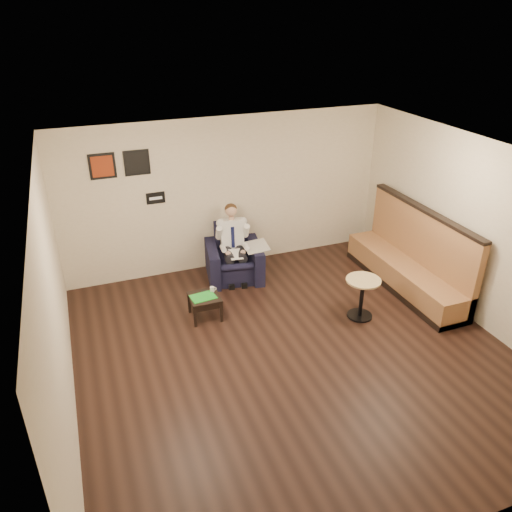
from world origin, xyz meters
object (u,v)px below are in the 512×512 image
object	(u,v)px
seated_man	(235,248)
coffee_mug	(212,289)
armchair	(234,254)
side_table	(205,307)
banquette	(408,251)
cafe_table	(362,298)
smartphone	(205,291)
green_folder	(203,297)

from	to	relation	value
seated_man	coffee_mug	bearing A→B (deg)	-118.19
armchair	side_table	bearing A→B (deg)	-118.43
side_table	coffee_mug	distance (m)	0.30
banquette	cafe_table	xyz separation A→B (m)	(-1.21, -0.54, -0.37)
seated_man	banquette	xyz separation A→B (m)	(2.70, -1.27, 0.07)
armchair	smartphone	size ratio (longest dim) A/B	8.04
banquette	smartphone	bearing A→B (deg)	172.58
green_folder	banquette	distance (m)	3.59
green_folder	cafe_table	world-z (taller)	cafe_table
green_folder	smartphone	bearing A→B (deg)	64.23
armchair	cafe_table	xyz separation A→B (m)	(1.47, -1.94, -0.13)
armchair	banquette	xyz separation A→B (m)	(2.68, -1.39, 0.24)
seated_man	side_table	distance (m)	1.34
coffee_mug	banquette	xyz separation A→B (m)	(3.38, -0.42, 0.28)
armchair	smartphone	xyz separation A→B (m)	(-0.80, -0.94, -0.08)
armchair	smartphone	world-z (taller)	armchair
cafe_table	armchair	bearing A→B (deg)	127.19
green_folder	smartphone	xyz separation A→B (m)	(0.07, 0.15, -0.00)
armchair	banquette	distance (m)	3.03
armchair	seated_man	size ratio (longest dim) A/B	0.75
seated_man	side_table	xyz separation A→B (m)	(-0.83, -0.96, -0.45)
side_table	smartphone	distance (m)	0.24
banquette	side_table	bearing A→B (deg)	174.85
coffee_mug	cafe_table	bearing A→B (deg)	-23.93
smartphone	banquette	bearing A→B (deg)	4.38
coffee_mug	side_table	bearing A→B (deg)	-148.11
coffee_mug	cafe_table	distance (m)	2.37
coffee_mug	cafe_table	xyz separation A→B (m)	(2.17, -0.96, -0.09)
green_folder	smartphone	world-z (taller)	green_folder
seated_man	banquette	world-z (taller)	banquette
seated_man	green_folder	world-z (taller)	seated_man
armchair	smartphone	bearing A→B (deg)	-120.62
green_folder	smartphone	distance (m)	0.17
smartphone	coffee_mug	bearing A→B (deg)	-7.10
armchair	side_table	distance (m)	1.40
smartphone	seated_man	bearing A→B (deg)	58.10
side_table	green_folder	world-z (taller)	green_folder
armchair	seated_man	xyz separation A→B (m)	(-0.02, -0.12, 0.17)
smartphone	armchair	bearing A→B (deg)	61.24
banquette	armchair	bearing A→B (deg)	152.53
coffee_mug	banquette	distance (m)	3.41
green_folder	smartphone	size ratio (longest dim) A/B	3.21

